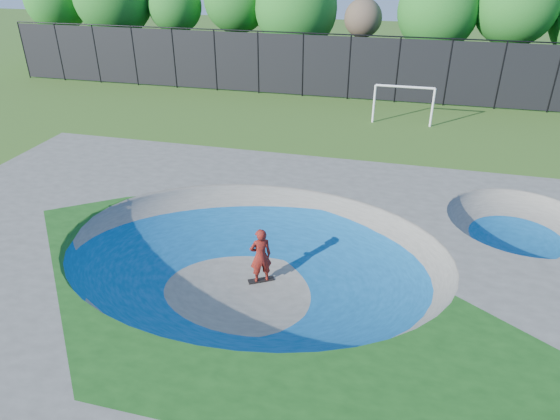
{
  "coord_description": "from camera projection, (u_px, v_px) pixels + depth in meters",
  "views": [
    {
      "loc": [
        3.6,
        -11.17,
        8.89
      ],
      "look_at": [
        0.02,
        3.0,
        1.1
      ],
      "focal_mm": 32.0,
      "sensor_mm": 36.0,
      "label": 1
    }
  ],
  "objects": [
    {
      "name": "fence",
      "position": [
        349.0,
        66.0,
        31.5
      ],
      "size": [
        48.09,
        0.09,
        4.04
      ],
      "color": "black",
      "rests_on": "ground"
    },
    {
      "name": "skate_deck",
      "position": [
        253.0,
        269.0,
        14.17
      ],
      "size": [
        22.0,
        14.0,
        1.5
      ],
      "primitive_type": "cube",
      "color": "gray",
      "rests_on": "ground"
    },
    {
      "name": "treeline",
      "position": [
        378.0,
        9.0,
        34.27
      ],
      "size": [
        52.41,
        7.44,
        8.39
      ],
      "color": "#4E3527",
      "rests_on": "ground"
    },
    {
      "name": "skateboard",
      "position": [
        261.0,
        280.0,
        14.91
      ],
      "size": [
        0.79,
        0.57,
        0.05
      ],
      "primitive_type": "cube",
      "rotation": [
        0.0,
        0.0,
        0.51
      ],
      "color": "black",
      "rests_on": "ground"
    },
    {
      "name": "ground",
      "position": [
        254.0,
        290.0,
        14.52
      ],
      "size": [
        120.0,
        120.0,
        0.0
      ],
      "primitive_type": "plane",
      "color": "#315818",
      "rests_on": "ground"
    },
    {
      "name": "skater",
      "position": [
        261.0,
        256.0,
        14.5
      ],
      "size": [
        0.78,
        0.7,
        1.78
      ],
      "primitive_type": "imported",
      "rotation": [
        0.0,
        0.0,
        3.68
      ],
      "color": "red",
      "rests_on": "ground"
    },
    {
      "name": "soccer_goal",
      "position": [
        404.0,
        98.0,
        27.23
      ],
      "size": [
        3.27,
        0.12,
        2.16
      ],
      "color": "white",
      "rests_on": "ground"
    }
  ]
}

